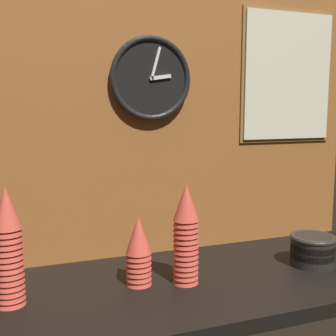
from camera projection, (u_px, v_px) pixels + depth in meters
ground_plane at (171, 287)px, 123.32cm from camera, size 160.00×56.00×4.00cm
wall_tiled_back at (144, 101)px, 140.34cm from camera, size 160.00×3.00×105.00cm
cup_stack_left at (8, 246)px, 106.35cm from camera, size 7.38×7.38×30.84cm
cup_stack_center_right at (186, 234)px, 119.71cm from camera, size 7.38×7.38×29.30cm
cup_stack_center at (139, 251)px, 119.25cm from camera, size 7.38×7.38×20.04cm
bowl_stack_far_right at (313, 249)px, 135.10cm from camera, size 14.41×14.41×9.79cm
wall_clock at (151, 78)px, 137.04cm from camera, size 27.47×2.70×27.47cm
menu_board at (288, 77)px, 155.79cm from camera, size 38.93×1.32×48.34cm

